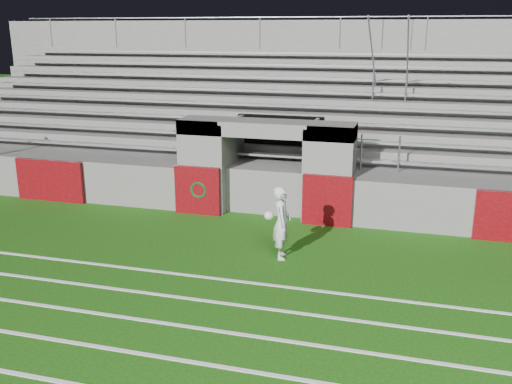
% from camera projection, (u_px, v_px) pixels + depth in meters
% --- Properties ---
extents(ground, '(90.00, 90.00, 0.00)m').
position_uv_depth(ground, '(226.00, 260.00, 12.73)').
color(ground, '#174A0C').
rests_on(ground, ground).
extents(stadium_structure, '(26.00, 8.48, 5.42)m').
position_uv_depth(stadium_structure, '(299.00, 134.00, 19.69)').
color(stadium_structure, '#5B5856').
rests_on(stadium_structure, ground).
extents(goalkeeper_with_ball, '(0.63, 0.68, 1.66)m').
position_uv_depth(goalkeeper_with_ball, '(282.00, 222.00, 12.64)').
color(goalkeeper_with_ball, silver).
rests_on(goalkeeper_with_ball, ground).
extents(hose_coil, '(0.49, 0.14, 0.51)m').
position_uv_depth(hose_coil, '(199.00, 190.00, 15.70)').
color(hose_coil, '#0D4210').
rests_on(hose_coil, ground).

